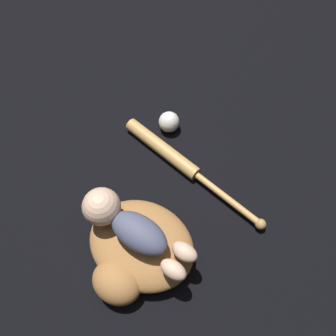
% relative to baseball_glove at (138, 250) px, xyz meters
% --- Properties ---
extents(ground_plane, '(6.00, 6.00, 0.00)m').
position_rel_baseball_glove_xyz_m(ground_plane, '(0.01, -0.03, -0.05)').
color(ground_plane, black).
extents(baseball_glove, '(0.34, 0.33, 0.10)m').
position_rel_baseball_glove_xyz_m(baseball_glove, '(0.00, 0.00, 0.00)').
color(baseball_glove, '#A8703D').
rests_on(baseball_glove, ground).
extents(baby_figure, '(0.35, 0.15, 0.11)m').
position_rel_baseball_glove_xyz_m(baby_figure, '(0.04, -0.03, 0.09)').
color(baby_figure, '#4C516B').
rests_on(baby_figure, baseball_glove).
extents(baseball_bat, '(0.58, 0.21, 0.05)m').
position_rel_baseball_glove_xyz_m(baseball_bat, '(0.04, -0.35, -0.03)').
color(baseball_bat, tan).
rests_on(baseball_bat, ground).
extents(baseball, '(0.08, 0.08, 0.08)m').
position_rel_baseball_glove_xyz_m(baseball, '(0.12, -0.47, -0.01)').
color(baseball, white).
rests_on(baseball, ground).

